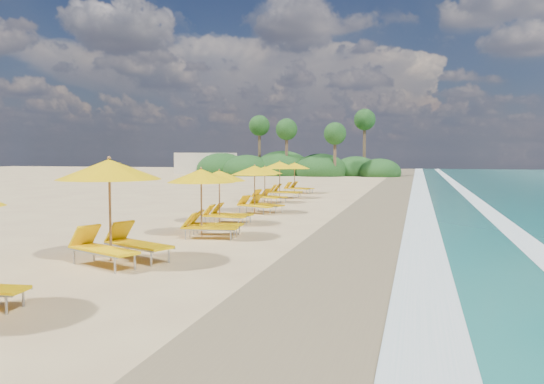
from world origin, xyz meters
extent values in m
plane|color=#CFB77A|center=(0.00, 0.00, 0.00)|extent=(160.00, 160.00, 0.00)
cube|color=olive|center=(4.00, 0.00, 0.01)|extent=(4.00, 160.00, 0.01)
cube|color=white|center=(5.50, 0.00, 0.03)|extent=(1.20, 160.00, 0.01)
cube|color=white|center=(8.50, 0.00, 0.02)|extent=(0.80, 160.00, 0.01)
cylinder|color=olive|center=(-1.94, -8.11, 1.24)|extent=(0.06, 0.06, 2.48)
cone|color=#FDC405|center=(-1.94, -8.11, 2.27)|extent=(3.36, 3.36, 0.50)
sphere|color=olive|center=(-1.94, -8.11, 2.54)|extent=(0.09, 0.09, 0.09)
cylinder|color=olive|center=(-1.31, -3.80, 1.07)|extent=(0.05, 0.05, 2.14)
cone|color=#FDC405|center=(-1.31, -3.80, 1.95)|extent=(2.45, 2.45, 0.43)
sphere|color=olive|center=(-1.31, -3.80, 2.19)|extent=(0.08, 0.08, 0.08)
cylinder|color=olive|center=(-1.93, -0.52, 0.99)|extent=(0.05, 0.05, 1.99)
cone|color=#FDC405|center=(-1.93, -0.52, 1.82)|extent=(2.16, 2.16, 0.40)
sphere|color=olive|center=(-1.93, -0.52, 2.04)|extent=(0.07, 0.07, 0.07)
cylinder|color=olive|center=(-1.79, 3.62, 1.04)|extent=(0.05, 0.05, 2.09)
cone|color=#FDC405|center=(-1.79, 3.62, 1.91)|extent=(2.84, 2.84, 0.42)
sphere|color=olive|center=(-1.79, 3.62, 2.15)|extent=(0.07, 0.07, 0.07)
cylinder|color=olive|center=(-2.73, 8.64, 0.96)|extent=(0.05, 0.05, 1.93)
cone|color=#FDC405|center=(-2.73, 8.64, 1.77)|extent=(2.64, 2.64, 0.39)
sphere|color=olive|center=(-2.73, 8.64, 1.98)|extent=(0.07, 0.07, 0.07)
cylinder|color=olive|center=(-2.71, 11.86, 1.08)|extent=(0.05, 0.05, 2.16)
cone|color=#FDC405|center=(-2.71, 11.86, 1.98)|extent=(2.39, 2.39, 0.43)
sphere|color=olive|center=(-2.71, 11.86, 2.22)|extent=(0.08, 0.08, 0.08)
cylinder|color=olive|center=(-2.71, 15.96, 1.01)|extent=(0.05, 0.05, 2.03)
cone|color=#FDC405|center=(-2.71, 15.96, 1.86)|extent=(2.61, 2.61, 0.41)
sphere|color=olive|center=(-2.71, 15.96, 2.08)|extent=(0.07, 0.07, 0.07)
ellipsoid|color=#163D14|center=(-6.00, 45.00, 0.62)|extent=(6.40, 6.40, 4.16)
ellipsoid|color=#163D14|center=(-11.00, 46.00, 0.70)|extent=(7.20, 7.20, 4.68)
ellipsoid|color=#163D14|center=(-15.00, 44.00, 0.58)|extent=(6.00, 6.00, 3.90)
ellipsoid|color=#163D14|center=(-2.00, 47.00, 0.55)|extent=(5.60, 5.60, 3.64)
ellipsoid|color=#163D14|center=(-19.00, 46.00, 0.64)|extent=(6.60, 6.60, 4.29)
ellipsoid|color=#163D14|center=(1.00, 45.00, 0.49)|extent=(5.00, 5.00, 3.25)
cylinder|color=brown|center=(-4.00, 43.00, 2.50)|extent=(0.36, 0.36, 5.00)
sphere|color=#163D14|center=(-4.00, 43.00, 5.00)|extent=(2.60, 2.60, 2.60)
cylinder|color=brown|center=(-10.00, 44.00, 2.80)|extent=(0.36, 0.36, 5.60)
sphere|color=#163D14|center=(-10.00, 44.00, 5.60)|extent=(2.60, 2.60, 2.60)
cylinder|color=brown|center=(-14.00, 46.00, 3.10)|extent=(0.36, 0.36, 6.20)
sphere|color=#163D14|center=(-14.00, 46.00, 6.20)|extent=(2.60, 2.60, 2.60)
cylinder|color=brown|center=(-1.00, 47.00, 3.40)|extent=(0.36, 0.36, 6.80)
sphere|color=#163D14|center=(-1.00, 47.00, 6.80)|extent=(2.60, 2.60, 2.60)
cube|color=beige|center=(-22.00, 48.00, 1.40)|extent=(7.00, 5.00, 2.80)
camera|label=1|loc=(5.34, -19.89, 2.64)|focal=35.95mm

